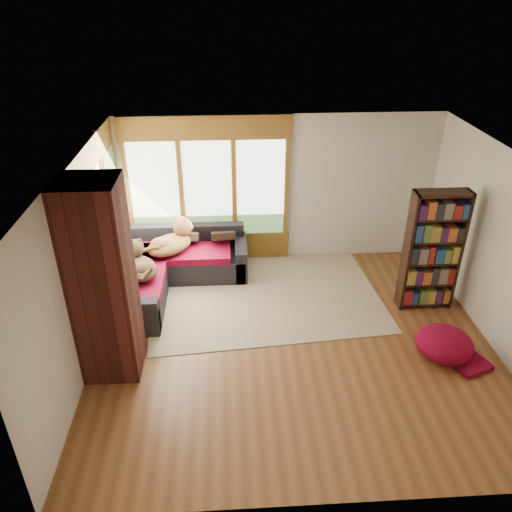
# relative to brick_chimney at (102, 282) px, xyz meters

# --- Properties ---
(floor) EXTENTS (5.50, 5.50, 0.00)m
(floor) POSITION_rel_brick_chimney_xyz_m (2.40, 0.35, -1.30)
(floor) COLOR brown
(floor) RESTS_ON ground
(ceiling) EXTENTS (5.50, 5.50, 0.00)m
(ceiling) POSITION_rel_brick_chimney_xyz_m (2.40, 0.35, 1.30)
(ceiling) COLOR white
(wall_back) EXTENTS (5.50, 0.04, 2.60)m
(wall_back) POSITION_rel_brick_chimney_xyz_m (2.40, 2.85, 0.00)
(wall_back) COLOR silver
(wall_back) RESTS_ON ground
(wall_front) EXTENTS (5.50, 0.04, 2.60)m
(wall_front) POSITION_rel_brick_chimney_xyz_m (2.40, -2.15, 0.00)
(wall_front) COLOR silver
(wall_front) RESTS_ON ground
(wall_left) EXTENTS (0.04, 5.00, 2.60)m
(wall_left) POSITION_rel_brick_chimney_xyz_m (-0.35, 0.35, 0.00)
(wall_left) COLOR silver
(wall_left) RESTS_ON ground
(wall_right) EXTENTS (0.04, 5.00, 2.60)m
(wall_right) POSITION_rel_brick_chimney_xyz_m (5.15, 0.35, 0.00)
(wall_right) COLOR silver
(wall_right) RESTS_ON ground
(windows_back) EXTENTS (2.82, 0.10, 1.90)m
(windows_back) POSITION_rel_brick_chimney_xyz_m (1.20, 2.82, 0.05)
(windows_back) COLOR olive
(windows_back) RESTS_ON wall_back
(windows_left) EXTENTS (0.10, 2.62, 1.90)m
(windows_left) POSITION_rel_brick_chimney_xyz_m (-0.32, 1.55, 0.05)
(windows_left) COLOR olive
(windows_left) RESTS_ON wall_left
(roller_blind) EXTENTS (0.03, 0.72, 0.90)m
(roller_blind) POSITION_rel_brick_chimney_xyz_m (-0.29, 2.38, 0.45)
(roller_blind) COLOR #5F804F
(roller_blind) RESTS_ON wall_left
(brick_chimney) EXTENTS (0.70, 0.70, 2.60)m
(brick_chimney) POSITION_rel_brick_chimney_xyz_m (0.00, 0.00, 0.00)
(brick_chimney) COLOR #471914
(brick_chimney) RESTS_ON ground
(sectional_sofa) EXTENTS (2.20, 2.20, 0.80)m
(sectional_sofa) POSITION_rel_brick_chimney_xyz_m (0.45, 2.05, -1.00)
(sectional_sofa) COLOR black
(sectional_sofa) RESTS_ON ground
(area_rug) EXTENTS (3.85, 3.07, 0.01)m
(area_rug) POSITION_rel_brick_chimney_xyz_m (2.07, 1.65, -1.29)
(area_rug) COLOR beige
(area_rug) RESTS_ON ground
(bookshelf) EXTENTS (0.82, 0.27, 1.90)m
(bookshelf) POSITION_rel_brick_chimney_xyz_m (4.54, 1.14, -0.35)
(bookshelf) COLOR black
(bookshelf) RESTS_ON ground
(pouf) EXTENTS (0.88, 0.88, 0.41)m
(pouf) POSITION_rel_brick_chimney_xyz_m (4.38, -0.07, -1.08)
(pouf) COLOR maroon
(pouf) RESTS_ON area_rug
(dog_tan) EXTENTS (0.95, 0.94, 0.47)m
(dog_tan) POSITION_rel_brick_chimney_xyz_m (0.61, 2.19, -0.53)
(dog_tan) COLOR brown
(dog_tan) RESTS_ON sectional_sofa
(dog_brindle) EXTENTS (0.73, 0.87, 0.42)m
(dog_brindle) POSITION_rel_brick_chimney_xyz_m (0.16, 1.49, -0.55)
(dog_brindle) COLOR #302316
(dog_brindle) RESTS_ON sectional_sofa
(throw_pillows) EXTENTS (1.98, 1.68, 0.45)m
(throw_pillows) POSITION_rel_brick_chimney_xyz_m (0.53, 2.10, -0.55)
(throw_pillows) COLOR black
(throw_pillows) RESTS_ON sectional_sofa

